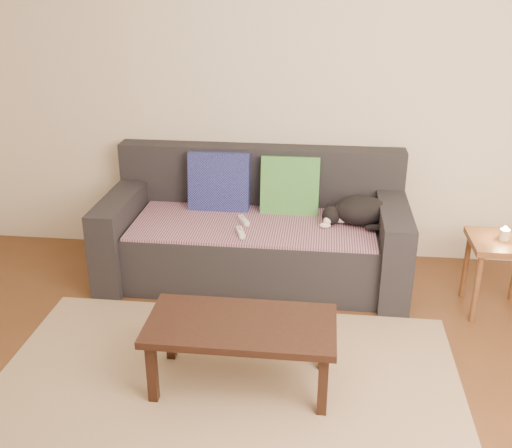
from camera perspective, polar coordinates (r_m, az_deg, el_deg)
name	(u,v)px	position (r m, az deg, el deg)	size (l,w,h in m)	color
ground	(218,419)	(3.12, -3.67, -18.08)	(4.50, 4.50, 0.00)	brown
back_wall	(262,84)	(4.40, 0.59, 13.17)	(4.50, 0.04, 2.60)	beige
sofa	(255,235)	(4.28, -0.08, -1.02)	(2.10, 0.94, 0.87)	#232328
throw_blanket	(254,224)	(4.15, -0.23, 0.00)	(1.66, 0.74, 0.02)	#3C2444
cushion_navy	(219,183)	(4.35, -3.52, 3.92)	(0.44, 0.11, 0.44)	#11134A
cushion_green	(290,186)	(4.30, 3.26, 3.66)	(0.41, 0.10, 0.41)	#0E5D54
cat	(358,211)	(4.15, 9.69, 1.22)	(0.51, 0.41, 0.20)	black
wii_remote_a	(244,220)	(4.14, -1.19, 0.34)	(0.15, 0.04, 0.03)	white
wii_remote_b	(240,232)	(3.95, -1.49, -0.80)	(0.15, 0.04, 0.03)	white
side_table	(501,253)	(4.07, 22.33, -2.53)	(0.40, 0.40, 0.50)	brown
candle	(505,234)	(4.02, 22.59, -0.91)	(0.06, 0.06, 0.09)	beige
rug	(223,399)	(3.23, -3.19, -16.28)	(2.50, 1.80, 0.01)	tan
coffee_table	(241,331)	(3.13, -1.43, -10.11)	(0.97, 0.49, 0.39)	black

